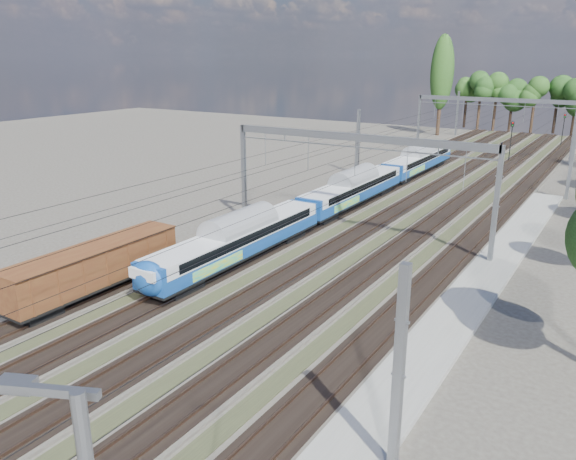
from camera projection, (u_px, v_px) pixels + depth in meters
The scene contains 11 objects.
ground at pixel (47, 422), 24.16m from camera, with size 220.00×220.00×0.00m, color #47423A.
track_bed at pixel (413, 201), 60.49m from camera, with size 21.00×130.00×0.34m.
platform at pixel (458, 312), 34.18m from camera, with size 3.00×70.00×0.30m, color gray.
catenary at pixel (443, 134), 64.65m from camera, with size 25.65×130.00×9.00m.
tree_belt at pixel (560, 98), 91.88m from camera, with size 38.98×100.16×11.86m.
poplar at pixel (442, 73), 107.17m from camera, with size 4.40×4.40×19.04m.
emu_train at pixel (352, 186), 57.27m from camera, with size 2.76×58.51×4.04m.
freight_boxcar at pixel (95, 267), 36.48m from camera, with size 2.59×12.52×3.23m.
worker at pixel (501, 148), 88.81m from camera, with size 0.72×0.48×1.99m, color black.
signal_near at pixel (511, 137), 81.94m from camera, with size 0.40×0.37×5.91m.
signal_far at pixel (564, 126), 95.99m from camera, with size 0.39×0.36×5.56m.
Camera 1 is at (19.78, -11.88, 15.12)m, focal length 35.00 mm.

